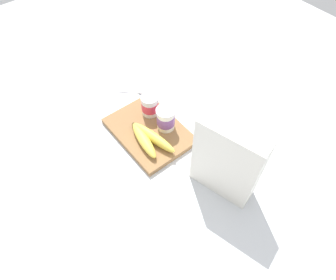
{
  "coord_description": "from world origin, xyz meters",
  "views": [
    {
      "loc": [
        0.58,
        -0.38,
        0.87
      ],
      "look_at": [
        0.11,
        0.0,
        0.07
      ],
      "focal_mm": 32.65,
      "sensor_mm": 36.0,
      "label": 1
    }
  ],
  "objects_px": {
    "cereal_box": "(227,160)",
    "cutting_board": "(149,131)",
    "yogurt_cup_back": "(166,119)",
    "banana_bunch": "(149,139)",
    "yogurt_cup_front": "(150,105)",
    "spoon": "(136,92)"
  },
  "relations": [
    {
      "from": "yogurt_cup_back",
      "to": "cutting_board",
      "type": "bearing_deg",
      "value": -117.8
    },
    {
      "from": "cereal_box",
      "to": "cutting_board",
      "type": "bearing_deg",
      "value": 174.83
    },
    {
      "from": "cereal_box",
      "to": "yogurt_cup_back",
      "type": "relative_size",
      "value": 3.16
    },
    {
      "from": "cereal_box",
      "to": "banana_bunch",
      "type": "relative_size",
      "value": 1.43
    },
    {
      "from": "cutting_board",
      "to": "yogurt_cup_front",
      "type": "xyz_separation_m",
      "value": [
        -0.06,
        0.05,
        0.05
      ]
    },
    {
      "from": "yogurt_cup_back",
      "to": "banana_bunch",
      "type": "height_order",
      "value": "yogurt_cup_back"
    },
    {
      "from": "yogurt_cup_front",
      "to": "banana_bunch",
      "type": "height_order",
      "value": "yogurt_cup_front"
    },
    {
      "from": "cutting_board",
      "to": "banana_bunch",
      "type": "xyz_separation_m",
      "value": [
        0.05,
        -0.03,
        0.03
      ]
    },
    {
      "from": "yogurt_cup_front",
      "to": "yogurt_cup_back",
      "type": "height_order",
      "value": "yogurt_cup_back"
    },
    {
      "from": "cereal_box",
      "to": "yogurt_cup_back",
      "type": "distance_m",
      "value": 0.29
    },
    {
      "from": "yogurt_cup_back",
      "to": "spoon",
      "type": "xyz_separation_m",
      "value": [
        -0.23,
        0.03,
        -0.06
      ]
    },
    {
      "from": "cutting_board",
      "to": "yogurt_cup_back",
      "type": "xyz_separation_m",
      "value": [
        0.03,
        0.05,
        0.05
      ]
    },
    {
      "from": "cutting_board",
      "to": "cereal_box",
      "type": "distance_m",
      "value": 0.34
    },
    {
      "from": "banana_bunch",
      "to": "spoon",
      "type": "height_order",
      "value": "banana_bunch"
    },
    {
      "from": "spoon",
      "to": "yogurt_cup_back",
      "type": "bearing_deg",
      "value": -6.8
    },
    {
      "from": "yogurt_cup_front",
      "to": "banana_bunch",
      "type": "bearing_deg",
      "value": -38.4
    },
    {
      "from": "cutting_board",
      "to": "yogurt_cup_front",
      "type": "relative_size",
      "value": 3.75
    },
    {
      "from": "yogurt_cup_front",
      "to": "spoon",
      "type": "height_order",
      "value": "yogurt_cup_front"
    },
    {
      "from": "banana_bunch",
      "to": "spoon",
      "type": "xyz_separation_m",
      "value": [
        -0.25,
        0.11,
        -0.03
      ]
    },
    {
      "from": "cutting_board",
      "to": "yogurt_cup_back",
      "type": "distance_m",
      "value": 0.08
    },
    {
      "from": "cutting_board",
      "to": "spoon",
      "type": "height_order",
      "value": "cutting_board"
    },
    {
      "from": "yogurt_cup_front",
      "to": "yogurt_cup_back",
      "type": "xyz_separation_m",
      "value": [
        0.09,
        0.0,
        0.0
      ]
    }
  ]
}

